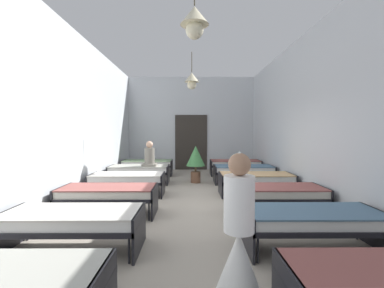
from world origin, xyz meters
name	(u,v)px	position (x,y,z in m)	size (l,w,h in m)	color
ground_plane	(192,206)	(0.00, 0.00, -0.05)	(6.07, 11.54, 0.10)	#9E9384
room_shell	(192,119)	(0.00, 1.21, 2.03)	(5.87, 11.14, 4.06)	silver
bed_left_row_1	(73,220)	(-1.69, -2.39, 0.44)	(1.90, 0.84, 0.57)	black
bed_right_row_1	(313,219)	(1.69, -2.39, 0.44)	(1.90, 0.84, 0.57)	black
bed_left_row_2	(108,193)	(-1.69, -0.80, 0.44)	(1.90, 0.84, 0.57)	black
bed_right_row_2	(276,193)	(1.69, -0.80, 0.44)	(1.90, 0.84, 0.57)	black
bed_left_row_3	(127,179)	(-1.69, 0.80, 0.44)	(1.90, 0.84, 0.57)	black
bed_right_row_3	(256,179)	(1.69, 0.80, 0.44)	(1.90, 0.84, 0.57)	black
bed_left_row_4	(139,170)	(-1.69, 2.39, 0.44)	(1.90, 0.84, 0.57)	black
bed_right_row_4	(243,170)	(1.69, 2.39, 0.44)	(1.90, 0.84, 0.57)	black
bed_left_row_5	(147,164)	(-1.69, 3.98, 0.44)	(1.90, 0.84, 0.57)	black
bed_right_row_5	(235,164)	(1.69, 3.98, 0.44)	(1.90, 0.84, 0.57)	black
nurse_near_aisle	(239,249)	(0.43, -3.48, 0.53)	(0.52, 0.52, 1.49)	white
patient_seated_primary	(150,157)	(-1.34, 2.30, 0.87)	(0.44, 0.44, 0.80)	slate
potted_plant	(196,159)	(0.14, 2.51, 0.79)	(0.61, 0.61, 1.21)	brown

